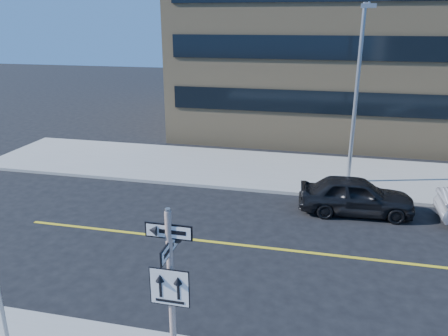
# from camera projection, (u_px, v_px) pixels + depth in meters

# --- Properties ---
(ground) EXTENTS (120.00, 120.00, 0.00)m
(ground) POSITION_uv_depth(u_px,v_px,m) (207.00, 316.00, 11.55)
(ground) COLOR black
(ground) RESTS_ON ground
(sign_pole) EXTENTS (0.92, 0.92, 4.06)m
(sign_pole) POSITION_uv_depth(u_px,v_px,m) (171.00, 293.00, 8.44)
(sign_pole) COLOR silver
(sign_pole) RESTS_ON near_sidewalk
(parked_car_a) EXTENTS (2.05, 4.58, 1.53)m
(parked_car_a) POSITION_uv_depth(u_px,v_px,m) (356.00, 195.00, 17.50)
(parked_car_a) COLOR black
(parked_car_a) RESTS_ON ground
(streetlight_a) EXTENTS (0.55, 2.25, 8.00)m
(streetlight_a) POSITION_uv_depth(u_px,v_px,m) (358.00, 85.00, 19.09)
(streetlight_a) COLOR gray
(streetlight_a) RESTS_ON far_sidewalk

